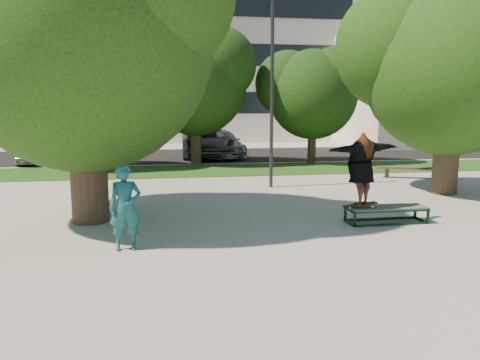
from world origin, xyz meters
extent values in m
plane|color=gray|center=(0.00, 0.00, 0.00)|extent=(120.00, 120.00, 0.00)
cube|color=#1E4C15|center=(1.00, 9.50, 0.01)|extent=(30.00, 4.00, 0.02)
cube|color=black|center=(0.00, 16.00, 0.01)|extent=(40.00, 8.00, 0.01)
cylinder|color=#38281E|center=(-4.20, 1.00, 1.60)|extent=(0.84, 0.84, 3.20)
sphere|color=#19350E|center=(-4.20, 1.00, 4.07)|extent=(5.80, 5.80, 5.80)
sphere|color=#19350E|center=(-5.65, 1.87, 4.79)|extent=(4.35, 4.35, 4.35)
cylinder|color=#38281E|center=(6.00, 3.00, 1.50)|extent=(0.76, 0.76, 3.00)
sphere|color=#19350E|center=(6.00, 3.00, 3.78)|extent=(5.20, 5.20, 5.20)
sphere|color=#19350E|center=(4.70, 3.78, 4.43)|extent=(3.90, 3.90, 3.90)
cylinder|color=#38281E|center=(-6.50, 11.00, 1.40)|extent=(0.44, 0.44, 2.80)
sphere|color=black|center=(-6.50, 11.00, 3.46)|extent=(4.40, 4.40, 4.40)
sphere|color=black|center=(-7.60, 11.66, 4.01)|extent=(3.30, 3.30, 3.30)
sphere|color=black|center=(-5.51, 10.56, 4.23)|extent=(3.08, 3.08, 3.08)
cylinder|color=#38281E|center=(-1.00, 12.00, 1.50)|extent=(0.50, 0.50, 3.00)
sphere|color=black|center=(-1.00, 12.00, 3.72)|extent=(4.80, 4.80, 4.80)
sphere|color=black|center=(-2.20, 12.72, 4.32)|extent=(3.60, 3.60, 3.60)
sphere|color=black|center=(0.08, 11.52, 4.56)|extent=(3.36, 3.36, 3.36)
cylinder|color=#38281E|center=(4.50, 11.50, 1.30)|extent=(0.40, 0.40, 2.60)
sphere|color=black|center=(4.50, 11.50, 3.23)|extent=(4.20, 4.20, 4.20)
sphere|color=black|center=(3.45, 12.13, 3.75)|extent=(3.15, 3.15, 3.15)
sphere|color=black|center=(5.45, 11.08, 3.96)|extent=(2.94, 2.94, 2.94)
cylinder|color=#2D2D30|center=(1.00, 5.00, 3.00)|extent=(0.12, 0.12, 6.00)
cube|color=beige|center=(-2.00, 32.00, 8.00)|extent=(30.00, 14.00, 16.00)
cube|color=black|center=(-2.00, 24.94, 3.00)|extent=(27.60, 0.12, 1.60)
cube|color=black|center=(-2.00, 24.94, 6.50)|extent=(27.60, 0.12, 1.60)
cube|color=black|center=(-2.00, 24.94, 10.00)|extent=(27.60, 0.12, 1.60)
cube|color=white|center=(18.00, 22.00, 4.00)|extent=(15.00, 10.00, 8.00)
cube|color=#475147|center=(2.50, -0.21, 0.36)|extent=(1.80, 0.60, 0.03)
cylinder|color=white|center=(1.58, -0.29, 0.40)|extent=(0.06, 0.03, 0.06)
cylinder|color=white|center=(1.58, -0.13, 0.40)|extent=(0.06, 0.03, 0.06)
cylinder|color=white|center=(2.12, -0.29, 0.40)|extent=(0.06, 0.03, 0.06)
cylinder|color=white|center=(2.12, -0.13, 0.40)|extent=(0.06, 0.03, 0.06)
cube|color=black|center=(1.85, -0.21, 0.44)|extent=(0.78, 0.20, 0.10)
imported|color=brown|center=(1.85, -0.21, 1.26)|extent=(2.06, 1.18, 1.62)
imported|color=#185A5B|center=(-3.22, -1.38, 0.80)|extent=(0.62, 0.44, 1.60)
cube|color=#4A3E2C|center=(5.81, 6.36, 0.18)|extent=(0.18, 0.18, 0.37)
cube|color=#4A3E2C|center=(7.70, 5.64, 0.18)|extent=(0.18, 0.18, 0.37)
cube|color=#4A3E2C|center=(6.76, 6.00, 0.39)|extent=(2.72, 1.33, 0.07)
imported|color=#A5A5AA|center=(-8.42, 13.50, 0.64)|extent=(1.69, 3.81, 1.27)
imported|color=black|center=(-0.50, 14.54, 0.71)|extent=(1.68, 4.36, 1.42)
imported|color=slate|center=(-0.14, 15.19, 0.82)|extent=(2.92, 5.97, 1.63)
imported|color=#A4A4A9|center=(0.50, 14.89, 0.70)|extent=(2.42, 5.01, 1.41)
camera|label=1|loc=(-2.50, -9.99, 2.60)|focal=35.00mm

